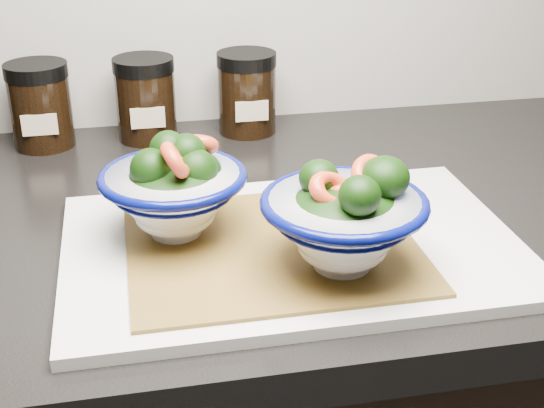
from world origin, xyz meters
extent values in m
cube|color=black|center=(0.00, 1.45, 0.88)|extent=(3.50, 0.60, 0.04)
cube|color=silver|center=(0.17, 1.34, 0.91)|extent=(0.45, 0.30, 0.01)
cube|color=olive|center=(0.15, 1.33, 0.91)|extent=(0.28, 0.24, 0.00)
cylinder|color=white|center=(0.06, 1.37, 0.92)|extent=(0.05, 0.05, 0.01)
ellipsoid|color=white|center=(0.06, 1.37, 0.94)|extent=(0.08, 0.08, 0.04)
torus|color=#050B51|center=(0.06, 1.37, 0.98)|extent=(0.15, 0.15, 0.01)
torus|color=#050B51|center=(0.06, 1.37, 0.96)|extent=(0.12, 0.12, 0.00)
ellipsoid|color=black|center=(0.06, 1.37, 0.97)|extent=(0.11, 0.11, 0.05)
ellipsoid|color=black|center=(0.09, 1.37, 0.98)|extent=(0.04, 0.04, 0.04)
cylinder|color=#477233|center=(0.09, 1.37, 0.96)|extent=(0.02, 0.01, 0.03)
ellipsoid|color=black|center=(0.07, 1.38, 1.00)|extent=(0.04, 0.04, 0.04)
cylinder|color=#477233|center=(0.07, 1.38, 0.99)|extent=(0.01, 0.01, 0.03)
ellipsoid|color=black|center=(0.08, 1.36, 0.98)|extent=(0.04, 0.04, 0.04)
cylinder|color=#477233|center=(0.08, 1.36, 0.97)|extent=(0.01, 0.02, 0.03)
ellipsoid|color=black|center=(0.06, 1.38, 1.00)|extent=(0.04, 0.04, 0.04)
cylinder|color=#477233|center=(0.06, 1.38, 0.99)|extent=(0.01, 0.02, 0.03)
ellipsoid|color=black|center=(0.04, 1.36, 0.99)|extent=(0.04, 0.04, 0.04)
cylinder|color=#477233|center=(0.04, 1.36, 0.97)|extent=(0.02, 0.01, 0.03)
torus|color=#E14B2A|center=(0.07, 1.38, 0.98)|extent=(0.04, 0.05, 0.05)
torus|color=#E14B2A|center=(0.06, 1.35, 1.00)|extent=(0.04, 0.05, 0.05)
torus|color=#E14B2A|center=(0.09, 1.40, 1.00)|extent=(0.06, 0.06, 0.05)
cylinder|color=#CCBC8E|center=(0.08, 1.37, 0.99)|extent=(0.02, 0.02, 0.01)
cylinder|color=white|center=(0.20, 1.27, 0.92)|extent=(0.05, 0.05, 0.01)
ellipsoid|color=white|center=(0.20, 1.27, 0.94)|extent=(0.08, 0.08, 0.04)
torus|color=#050B51|center=(0.20, 1.27, 0.98)|extent=(0.15, 0.15, 0.01)
torus|color=#050B51|center=(0.20, 1.27, 0.96)|extent=(0.13, 0.13, 0.00)
ellipsoid|color=black|center=(0.20, 1.27, 0.97)|extent=(0.11, 0.11, 0.05)
ellipsoid|color=black|center=(0.24, 1.28, 1.00)|extent=(0.05, 0.05, 0.04)
cylinder|color=#477233|center=(0.24, 1.28, 0.98)|extent=(0.01, 0.02, 0.03)
ellipsoid|color=black|center=(0.19, 1.30, 1.00)|extent=(0.04, 0.04, 0.03)
cylinder|color=#477233|center=(0.19, 1.30, 0.98)|extent=(0.01, 0.02, 0.03)
ellipsoid|color=black|center=(0.21, 1.24, 1.00)|extent=(0.04, 0.04, 0.04)
cylinder|color=#477233|center=(0.21, 1.24, 0.99)|extent=(0.01, 0.02, 0.02)
torus|color=#E14B2A|center=(0.23, 1.29, 1.00)|extent=(0.06, 0.05, 0.05)
torus|color=#E14B2A|center=(0.19, 1.27, 0.99)|extent=(0.05, 0.05, 0.05)
torus|color=#E14B2A|center=(0.21, 1.29, 0.98)|extent=(0.06, 0.06, 0.04)
cylinder|color=#CCBC8E|center=(0.22, 1.28, 0.99)|extent=(0.02, 0.02, 0.02)
cylinder|color=black|center=(-0.09, 1.69, 0.95)|extent=(0.08, 0.08, 0.09)
cylinder|color=black|center=(-0.09, 1.69, 1.00)|extent=(0.08, 0.08, 0.02)
cube|color=#C6B793|center=(-0.09, 1.65, 0.94)|extent=(0.05, 0.00, 0.03)
cylinder|color=black|center=(0.05, 1.69, 0.95)|extent=(0.08, 0.08, 0.09)
cylinder|color=black|center=(0.05, 1.69, 1.00)|extent=(0.08, 0.08, 0.02)
cube|color=#C6B793|center=(0.05, 1.65, 0.94)|extent=(0.05, 0.00, 0.03)
cylinder|color=black|center=(0.19, 1.69, 0.95)|extent=(0.08, 0.08, 0.09)
cylinder|color=black|center=(0.19, 1.69, 1.00)|extent=(0.08, 0.08, 0.02)
cube|color=#C6B793|center=(0.19, 1.65, 0.94)|extent=(0.04, 0.00, 0.03)
camera|label=1|loc=(0.02, 0.69, 1.27)|focal=50.00mm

